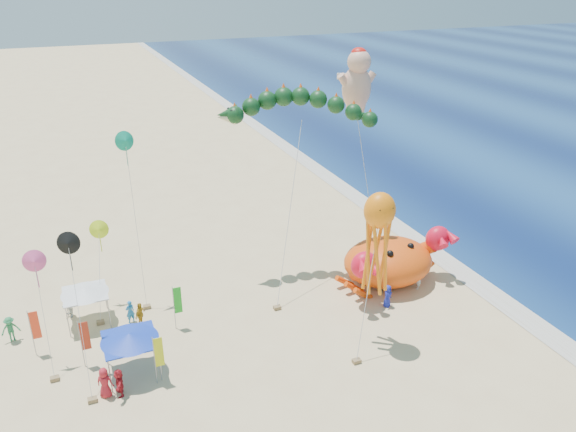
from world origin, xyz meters
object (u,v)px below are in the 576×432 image
object	(u,v)px
octopus_kite	(378,235)
canopy_blue	(129,337)
canopy_white	(84,291)
crab_inflatable	(389,260)
dragon_kite	(300,113)
cherub_kite	(357,80)

from	to	relation	value
octopus_kite	canopy_blue	distance (m)	15.60
octopus_kite	canopy_white	xyz separation A→B (m)	(-16.64, 8.73, -4.87)
canopy_blue	canopy_white	bearing A→B (deg)	107.74
crab_inflatable	octopus_kite	xyz separation A→B (m)	(-4.77, -5.68, 5.51)
dragon_kite	canopy_white	size ratio (longest dim) A/B	4.46
crab_inflatable	cherub_kite	distance (m)	14.03
crab_inflatable	dragon_kite	size ratio (longest dim) A/B	0.68
dragon_kite	cherub_kite	size ratio (longest dim) A/B	0.83
dragon_kite	octopus_kite	distance (m)	11.81
dragon_kite	octopus_kite	size ratio (longest dim) A/B	1.36
dragon_kite	cherub_kite	bearing A→B (deg)	19.75
cherub_kite	canopy_blue	xyz separation A→B (m)	(-19.88, -10.30, -11.49)
cherub_kite	canopy_white	xyz separation A→B (m)	(-21.90, -3.99, -11.49)
cherub_kite	canopy_blue	distance (m)	25.16
octopus_kite	canopy_white	distance (m)	19.41
cherub_kite	dragon_kite	bearing A→B (deg)	-160.25
crab_inflatable	cherub_kite	xyz separation A→B (m)	(0.49, 7.04, 12.13)
crab_inflatable	dragon_kite	bearing A→B (deg)	136.37
canopy_blue	canopy_white	xyz separation A→B (m)	(-2.02, 6.30, -0.00)
dragon_kite	canopy_blue	bearing A→B (deg)	-149.79
cherub_kite	canopy_white	size ratio (longest dim) A/B	5.35
crab_inflatable	canopy_blue	world-z (taller)	crab_inflatable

